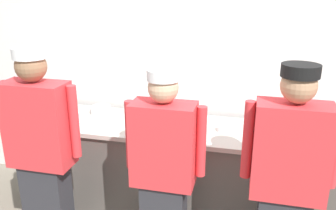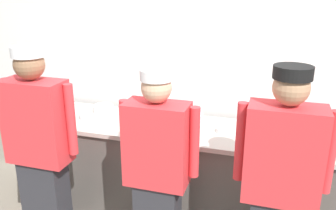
# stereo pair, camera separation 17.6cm
# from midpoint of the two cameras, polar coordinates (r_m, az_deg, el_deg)

# --- Properties ---
(wall_back) EXTENTS (4.78, 0.10, 2.96)m
(wall_back) POSITION_cam_midpoint_polar(r_m,az_deg,el_deg) (3.46, 1.91, 8.29)
(wall_back) COLOR silver
(wall_back) RESTS_ON ground
(prep_counter) EXTENTS (3.05, 0.71, 0.91)m
(prep_counter) POSITION_cam_midpoint_polar(r_m,az_deg,el_deg) (3.36, -0.02, -10.67)
(prep_counter) COLOR #56514C
(prep_counter) RESTS_ON ground
(chef_near_left) EXTENTS (0.62, 0.24, 1.71)m
(chef_near_left) POSITION_cam_midpoint_polar(r_m,az_deg,el_deg) (2.87, -21.57, -7.16)
(chef_near_left) COLOR #2D2D33
(chef_near_left) RESTS_ON ground
(chef_center) EXTENTS (0.58, 0.24, 1.60)m
(chef_center) POSITION_cam_midpoint_polar(r_m,az_deg,el_deg) (2.54, -2.74, -10.80)
(chef_center) COLOR #2D2D33
(chef_center) RESTS_ON ground
(chef_far_right) EXTENTS (0.61, 0.24, 1.68)m
(chef_far_right) POSITION_cam_midpoint_polar(r_m,az_deg,el_deg) (2.43, 16.84, -11.93)
(chef_far_right) COLOR #2D2D33
(chef_far_right) RESTS_ON ground
(plate_stack_front) EXTENTS (0.20, 0.20, 0.07)m
(plate_stack_front) POSITION_cam_midpoint_polar(r_m,az_deg,el_deg) (3.56, -12.31, -0.80)
(plate_stack_front) COLOR white
(plate_stack_front) RESTS_ON prep_counter
(mixing_bowl_steel) EXTENTS (0.32, 0.32, 0.10)m
(mixing_bowl_steel) POSITION_cam_midpoint_polar(r_m,az_deg,el_deg) (3.22, 1.23, -2.17)
(mixing_bowl_steel) COLOR #B7BABF
(mixing_bowl_steel) RESTS_ON prep_counter
(sheet_tray) EXTENTS (0.56, 0.39, 0.02)m
(sheet_tray) POSITION_cam_midpoint_polar(r_m,az_deg,el_deg) (3.09, 17.51, -4.81)
(sheet_tray) COLOR #B7BABF
(sheet_tray) RESTS_ON prep_counter
(squeeze_bottle_primary) EXTENTS (0.06, 0.06, 0.20)m
(squeeze_bottle_primary) POSITION_cam_midpoint_polar(r_m,az_deg,el_deg) (3.19, 22.80, -3.01)
(squeeze_bottle_primary) COLOR orange
(squeeze_bottle_primary) RESTS_ON prep_counter
(squeeze_bottle_secondary) EXTENTS (0.06, 0.06, 0.19)m
(squeeze_bottle_secondary) POSITION_cam_midpoint_polar(r_m,az_deg,el_deg) (2.93, 2.28, -3.47)
(squeeze_bottle_secondary) COLOR red
(squeeze_bottle_secondary) RESTS_ON prep_counter
(squeeze_bottle_spare) EXTENTS (0.05, 0.05, 0.20)m
(squeeze_bottle_spare) POSITION_cam_midpoint_polar(r_m,az_deg,el_deg) (3.17, -6.63, -1.72)
(squeeze_bottle_spare) COLOR #E5E066
(squeeze_bottle_spare) RESTS_ON prep_counter
(ramekin_orange_sauce) EXTENTS (0.10, 0.10, 0.04)m
(ramekin_orange_sauce) POSITION_cam_midpoint_polar(r_m,az_deg,el_deg) (3.09, 7.29, -3.82)
(ramekin_orange_sauce) COLOR white
(ramekin_orange_sauce) RESTS_ON prep_counter
(ramekin_green_sauce) EXTENTS (0.10, 0.10, 0.04)m
(ramekin_green_sauce) POSITION_cam_midpoint_polar(r_m,az_deg,el_deg) (3.10, -4.50, -3.70)
(ramekin_green_sauce) COLOR white
(ramekin_green_sauce) RESTS_ON prep_counter
(ramekin_yellow_sauce) EXTENTS (0.09, 0.09, 0.04)m
(ramekin_yellow_sauce) POSITION_cam_midpoint_polar(r_m,az_deg,el_deg) (3.63, -16.26, -1.05)
(ramekin_yellow_sauce) COLOR white
(ramekin_yellow_sauce) RESTS_ON prep_counter
(deli_cup) EXTENTS (0.09, 0.09, 0.10)m
(deli_cup) POSITION_cam_midpoint_polar(r_m,az_deg,el_deg) (3.38, -15.23, -1.86)
(deli_cup) COLOR white
(deli_cup) RESTS_ON prep_counter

